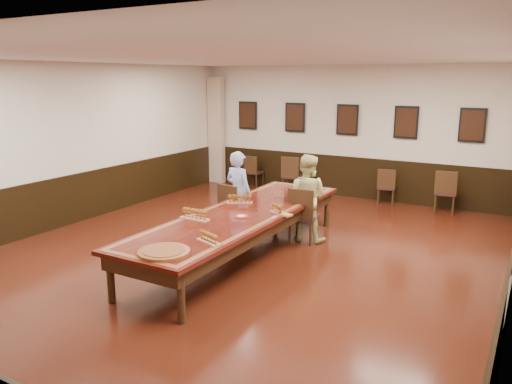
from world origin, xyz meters
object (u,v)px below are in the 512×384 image
Objects in this scene: spare_chair_a at (255,171)px; conference_table at (241,221)px; chair_man at (235,209)px; person_woman at (306,198)px; spare_chair_c at (386,186)px; person_man at (238,193)px; spare_chair_b at (292,175)px; chair_woman at (304,215)px; carved_platter at (164,252)px; spare_chair_d at (446,191)px.

spare_chair_a is 0.17× the size of conference_table.
chair_man is 0.62× the size of person_woman.
conference_table is at bearing 121.49° from spare_chair_a.
person_man is (-1.82, -3.59, 0.36)m from spare_chair_c.
spare_chair_b is 4.71m from conference_table.
person_man reaches higher than chair_woman.
carved_platter reaches higher than conference_table.
person_woman is at bearing 135.57° from spare_chair_a.
person_man is 0.31× the size of conference_table.
spare_chair_c is 1.33m from spare_chair_d.
carved_platter is at bearing 92.51° from spare_chair_b.
spare_chair_c reaches higher than conference_table.
chair_woman is 3.78m from spare_chair_b.
person_man reaches higher than spare_chair_c.
spare_chair_d is 4.71m from person_man.
spare_chair_d is (4.92, -0.19, 0.04)m from spare_chair_a.
carved_platter is at bearing 114.98° from person_man.
spare_chair_b is at bearing -71.53° from person_man.
spare_chair_b is 1.02× the size of spare_chair_d.
conference_table is 2.13m from carved_platter.
chair_woman is 1.06× the size of spare_chair_d.
person_man is 1.31m from conference_table.
spare_chair_a is at bearing -19.82° from spare_chair_b.
chair_man is 1.27× the size of carved_platter.
spare_chair_a is 1.01× the size of spare_chair_c.
spare_chair_b is 6.81m from carved_platter.
chair_man is 1.37m from person_woman.
carved_platter is (-2.26, -6.69, 0.30)m from spare_chair_d.
person_man reaches higher than conference_table.
chair_woman is at bearing 70.24° from spare_chair_c.
chair_man is 1.15× the size of spare_chair_c.
chair_woman reaches higher than spare_chair_c.
carved_platter is (0.17, -2.12, 0.16)m from conference_table.
spare_chair_b is 1.14× the size of spare_chair_c.
chair_woman is 1.04× the size of spare_chair_b.
person_man is (-3.15, -3.49, 0.31)m from spare_chair_d.
person_man is 1.30m from person_woman.
chair_woman is 3.82m from spare_chair_d.
spare_chair_a is at bearing -12.19° from spare_chair_c.
chair_man is at bearing 88.82° from spare_chair_b.
chair_woman is 1.32m from person_man.
spare_chair_d is at bearing -126.17° from person_woman.
carved_platter is (-0.94, -6.79, 0.35)m from spare_chair_c.
spare_chair_b is 0.62× the size of person_man.
person_woman reaches higher than conference_table.
spare_chair_b is (-1.83, 3.31, -0.02)m from chair_woman.
person_woman is at bearing 69.77° from spare_chair_c.
person_woman is (-0.55, -3.34, 0.36)m from spare_chair_c.
spare_chair_b is at bearing -72.06° from chair_man.
person_man is (0.55, -3.46, 0.30)m from spare_chair_b.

